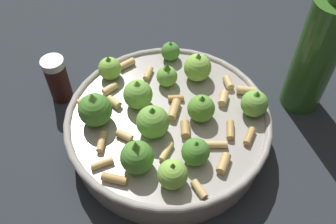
{
  "coord_description": "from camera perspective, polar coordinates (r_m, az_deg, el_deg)",
  "views": [
    {
      "loc": [
        0.22,
        0.25,
        0.46
      ],
      "look_at": [
        0.0,
        0.0,
        0.06
      ],
      "focal_mm": 39.23,
      "sensor_mm": 36.0,
      "label": 1
    }
  ],
  "objects": [
    {
      "name": "cooking_pan",
      "position": [
        0.54,
        -0.14,
        -1.77
      ],
      "size": [
        0.3,
        0.3,
        0.11
      ],
      "color": "#9E9993",
      "rests_on": "ground"
    },
    {
      "name": "ground_plane",
      "position": [
        0.57,
        -0.0,
        -4.07
      ],
      "size": [
        2.4,
        2.4,
        0.0
      ],
      "primitive_type": "plane",
      "color": "#23282D"
    },
    {
      "name": "pepper_shaker",
      "position": [
        0.62,
        -16.79,
        4.91
      ],
      "size": [
        0.04,
        0.04,
        0.08
      ],
      "color": "#33140F",
      "rests_on": "ground"
    },
    {
      "name": "olive_oil_bottle",
      "position": [
        0.59,
        22.15,
        8.31
      ],
      "size": [
        0.06,
        0.06,
        0.24
      ],
      "color": "#336023",
      "rests_on": "ground"
    }
  ]
}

